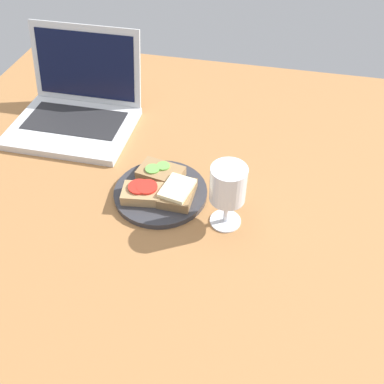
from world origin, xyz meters
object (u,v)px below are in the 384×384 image
(plate, at_px, (161,193))
(wine_glass, at_px, (228,187))
(sandwich_with_cucumber, at_px, (161,173))
(sandwich_with_tomato, at_px, (143,193))
(laptop, at_px, (76,110))
(sandwich_with_cheese, at_px, (177,192))

(plate, height_order, wine_glass, wine_glass)
(sandwich_with_cucumber, bearing_deg, sandwich_with_tomato, -106.21)
(sandwich_with_cucumber, xyz_separation_m, sandwich_with_tomato, (-0.02, -0.08, 0.00))
(laptop, bearing_deg, plate, -37.34)
(laptop, bearing_deg, sandwich_with_cucumber, -32.65)
(wine_glass, bearing_deg, sandwich_with_cucumber, 151.10)
(plate, bearing_deg, wine_glass, -17.45)
(sandwich_with_cucumber, distance_m, laptop, 0.35)
(sandwich_with_cheese, relative_size, laptop, 0.29)
(sandwich_with_cheese, distance_m, laptop, 0.43)
(sandwich_with_tomato, bearing_deg, plate, 42.67)
(sandwich_with_cheese, bearing_deg, laptop, 144.85)
(sandwich_with_tomato, bearing_deg, sandwich_with_cucumber, 73.79)
(sandwich_with_cucumber, height_order, wine_glass, wine_glass)
(plate, height_order, sandwich_with_cucumber, sandwich_with_cucumber)
(wine_glass, bearing_deg, sandwich_with_cheese, 162.14)
(plate, relative_size, sandwich_with_cucumber, 1.90)
(sandwich_with_cheese, bearing_deg, sandwich_with_cucumber, 133.82)
(plate, xyz_separation_m, sandwich_with_tomato, (-0.03, -0.03, 0.02))
(sandwich_with_tomato, distance_m, laptop, 0.38)
(plate, distance_m, laptop, 0.39)
(sandwich_with_cucumber, bearing_deg, wine_glass, -28.90)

